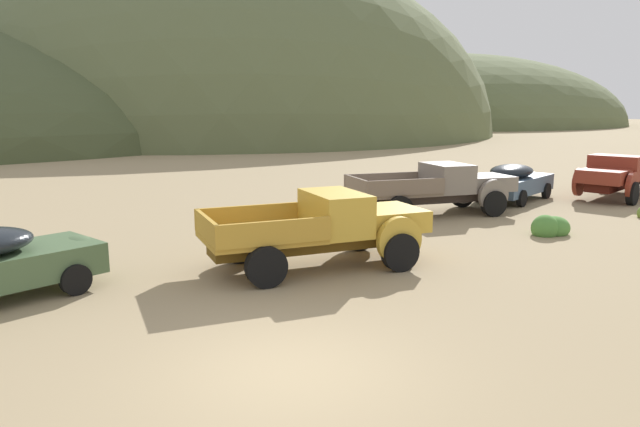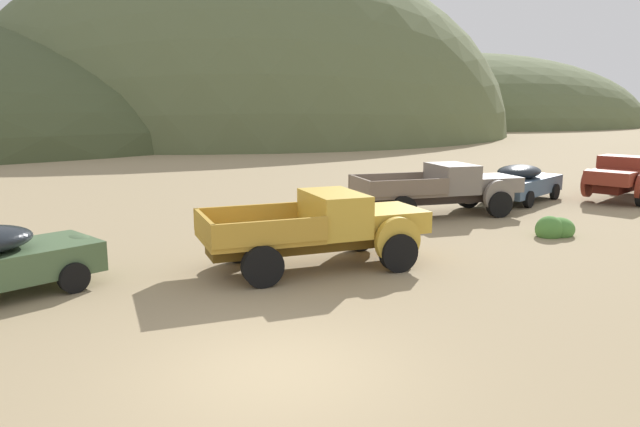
# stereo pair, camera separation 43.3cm
# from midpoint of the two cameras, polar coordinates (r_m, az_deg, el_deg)

# --- Properties ---
(ground_plane) EXTENTS (300.00, 300.00, 0.00)m
(ground_plane) POSITION_cam_midpoint_polar(r_m,az_deg,el_deg) (9.50, -4.49, -14.99)
(ground_plane) COLOR #998460
(hill_far_right) EXTENTS (70.89, 64.90, 46.40)m
(hill_far_right) POSITION_cam_midpoint_polar(r_m,az_deg,el_deg) (81.66, -8.54, 7.56)
(hill_far_right) COLOR #56603D
(hill_far_right) RESTS_ON ground
(hill_far_left) EXTENTS (71.93, 60.50, 27.07)m
(hill_far_left) POSITION_cam_midpoint_polar(r_m,az_deg,el_deg) (121.97, 12.26, 8.39)
(hill_far_left) COLOR #56603D
(hill_far_left) RESTS_ON ground
(truck_faded_yellow) EXTENTS (5.92, 3.23, 1.89)m
(truck_faded_yellow) POSITION_cam_midpoint_polar(r_m,az_deg,el_deg) (15.05, 0.40, -1.34)
(truck_faded_yellow) COLOR brown
(truck_faded_yellow) RESTS_ON ground
(truck_primer_gray) EXTENTS (6.54, 3.48, 1.89)m
(truck_primer_gray) POSITION_cam_midpoint_polar(r_m,az_deg,el_deg) (22.59, 11.34, 2.46)
(truck_primer_gray) COLOR #3D322D
(truck_primer_gray) RESTS_ON ground
(car_chalk_blue) EXTENTS (5.02, 3.16, 1.57)m
(car_chalk_blue) POSITION_cam_midpoint_polar(r_m,az_deg,el_deg) (26.71, 17.80, 3.00)
(car_chalk_blue) COLOR slate
(car_chalk_blue) RESTS_ON ground
(truck_rust_red) EXTENTS (6.12, 3.63, 1.89)m
(truck_rust_red) POSITION_cam_midpoint_polar(r_m,az_deg,el_deg) (28.76, 26.26, 3.30)
(truck_rust_red) COLOR #42140D
(truck_rust_red) RESTS_ON ground
(bush_back_edge) EXTENTS (1.36, 0.93, 0.84)m
(bush_back_edge) POSITION_cam_midpoint_polar(r_m,az_deg,el_deg) (20.04, 20.70, -1.31)
(bush_back_edge) COLOR #4C8438
(bush_back_edge) RESTS_ON ground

